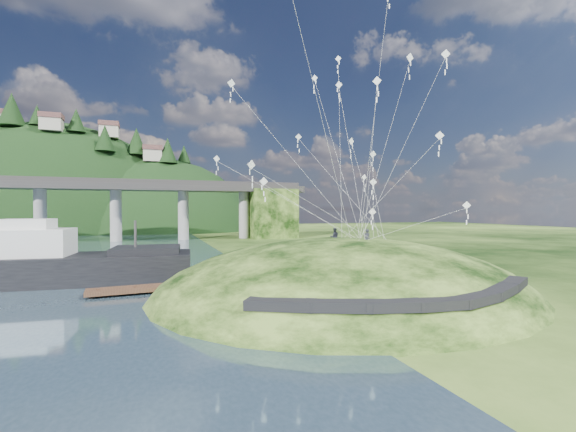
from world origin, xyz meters
name	(u,v)px	position (x,y,z in m)	size (l,w,h in m)	color
ground	(266,304)	(0.00, 0.00, 0.00)	(320.00, 320.00, 0.00)	black
grass_hill	(343,308)	(8.00, 2.00, -1.50)	(36.00, 32.00, 13.00)	black
footpath	(424,298)	(7.46, -9.74, 2.08)	(22.29, 5.84, 0.83)	black
bridge	(68,200)	(-26.46, 70.07, 9.70)	(160.00, 11.00, 15.00)	#2D2B2B
far_ridge	(43,253)	(-43.58, 122.17, -7.44)	(153.00, 70.00, 94.50)	black
work_barge	(60,263)	(-17.51, 15.24, 2.19)	(25.51, 9.22, 8.74)	black
wooden_dock	(170,286)	(-7.11, 7.84, 0.44)	(14.25, 3.26, 1.01)	#3E2619
kite_flyers	(345,228)	(8.63, 2.95, 5.88)	(2.45, 4.02, 1.88)	#252732
kite_swarm	(353,122)	(10.06, 3.96, 16.21)	(21.02, 17.43, 21.54)	white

